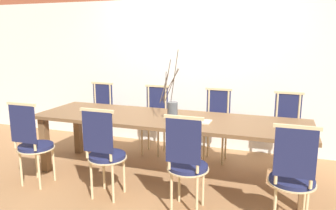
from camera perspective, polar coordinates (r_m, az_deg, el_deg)
name	(u,v)px	position (r m, az deg, el deg)	size (l,w,h in m)	color
ground_plane	(168,176)	(4.08, 0.00, -12.21)	(16.00, 16.00, 0.00)	#9E7047
wall_rear	(196,41)	(4.94, 4.90, 11.03)	(12.00, 0.06, 3.20)	white
dining_table	(168,124)	(3.86, 0.00, -3.32)	(3.22, 0.92, 0.73)	brown
chair_near_leftend	(32,142)	(3.96, -22.58, -5.89)	(0.41, 0.41, 0.98)	#1E234C
chair_near_left	(104,151)	(3.44, -11.01, -7.82)	(0.41, 0.41, 0.98)	#1E234C
chair_near_center	(186,161)	(3.11, 3.23, -9.74)	(0.41, 0.41, 0.98)	#1E234C
chair_near_right	(293,175)	(3.01, 20.89, -11.27)	(0.41, 0.41, 0.98)	#1E234C
chair_far_leftend	(100,113)	(5.12, -11.83, -1.36)	(0.41, 0.41, 0.98)	#1E234C
chair_far_left	(154,118)	(4.72, -2.38, -2.21)	(0.41, 0.41, 0.98)	#1E234C
chair_far_center	(216,123)	(4.48, 8.41, -3.10)	(0.41, 0.41, 0.98)	#1E234C
chair_far_right	(287,129)	(4.41, 19.95, -3.93)	(0.41, 0.41, 0.98)	#1E234C
vase_centerpiece	(172,109)	(3.72, 0.75, -0.75)	(0.21, 0.25, 0.79)	#4C5156
book_stack	(201,121)	(3.66, 5.81, -2.87)	(0.21, 0.19, 0.01)	beige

